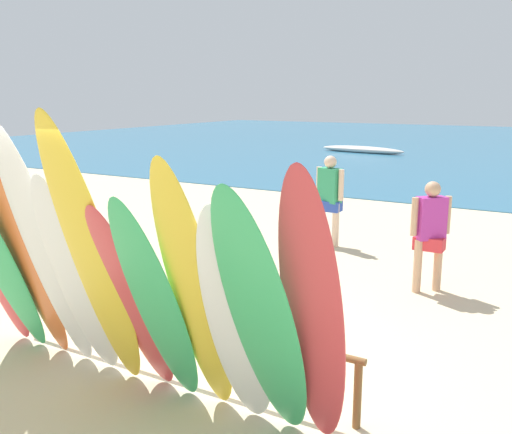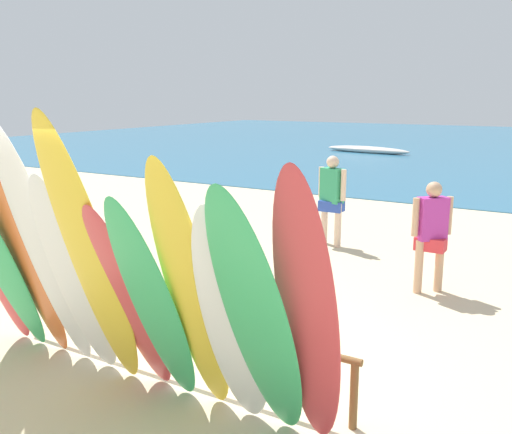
{
  "view_description": "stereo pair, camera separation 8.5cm",
  "coord_description": "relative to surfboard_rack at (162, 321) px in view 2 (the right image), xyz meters",
  "views": [
    {
      "loc": [
        3.45,
        -4.13,
        2.76
      ],
      "look_at": [
        0.0,
        1.87,
        1.25
      ],
      "focal_mm": 39.48,
      "sensor_mm": 36.0,
      "label": 1
    },
    {
      "loc": [
        3.52,
        -4.09,
        2.76
      ],
      "look_at": [
        0.0,
        1.87,
        1.25
      ],
      "focal_mm": 39.48,
      "sensor_mm": 36.0,
      "label": 2
    }
  ],
  "objects": [
    {
      "name": "distant_boat",
      "position": [
        -5.72,
        22.18,
        -0.37
      ],
      "size": [
        4.37,
        1.26,
        0.34
      ],
      "color": "silver",
      "rests_on": "ground"
    },
    {
      "name": "surfboard_yellow_8",
      "position": [
        0.88,
        -0.66,
        0.65
      ],
      "size": [
        0.52,
        0.98,
        2.36
      ],
      "primitive_type": "ellipsoid",
      "rotation": [
        0.36,
        0.0,
        0.06
      ],
      "color": "yellow",
      "rests_on": "ground"
    },
    {
      "name": "beachgoer_midbeach",
      "position": [
        1.75,
        3.73,
        0.39
      ],
      "size": [
        0.47,
        0.44,
        1.59
      ],
      "rotation": [
        0.0,
        0.0,
        3.89
      ],
      "color": "tan",
      "rests_on": "ground"
    },
    {
      "name": "surfboard_orange_2",
      "position": [
        -1.26,
        -0.63,
        0.76
      ],
      "size": [
        0.55,
        0.94,
        2.57
      ],
      "primitive_type": "ellipsoid",
      "rotation": [
        0.33,
        0.0,
        -0.05
      ],
      "color": "orange",
      "rests_on": "ground"
    },
    {
      "name": "surfboard_white_3",
      "position": [
        -0.87,
        -0.65,
        0.76
      ],
      "size": [
        0.54,
        0.96,
        2.58
      ],
      "primitive_type": "ellipsoid",
      "rotation": [
        0.33,
        0.0,
        0.02
      ],
      "color": "white",
      "rests_on": "ground"
    },
    {
      "name": "beachgoer_photographing",
      "position": [
        -0.47,
        5.41,
        0.44
      ],
      "size": [
        0.61,
        0.34,
        1.68
      ],
      "rotation": [
        0.0,
        0.0,
        5.96
      ],
      "color": "beige",
      "rests_on": "ground"
    },
    {
      "name": "surfboard_green_10",
      "position": [
        1.55,
        -0.73,
        0.58
      ],
      "size": [
        0.64,
        1.04,
        2.22
      ],
      "primitive_type": "ellipsoid",
      "rotation": [
        0.4,
        0.0,
        -0.07
      ],
      "color": "#38B266",
      "rests_on": "ground"
    },
    {
      "name": "ground",
      "position": [
        0.0,
        14.0,
        -0.53
      ],
      "size": [
        60.0,
        60.0,
        0.0
      ],
      "primitive_type": "plane",
      "color": "beige"
    },
    {
      "name": "surfboard_white_9",
      "position": [
        1.25,
        -0.62,
        0.49
      ],
      "size": [
        0.61,
        0.82,
        2.03
      ],
      "primitive_type": "ellipsoid",
      "rotation": [
        0.35,
        0.0,
        0.08
      ],
      "color": "white",
      "rests_on": "ground"
    },
    {
      "name": "beach_chair_red",
      "position": [
        -3.0,
        1.82,
        -0.11
      ],
      "size": [
        0.6,
        0.81,
        0.79
      ],
      "rotation": [
        0.0,
        0.0,
        -0.14
      ],
      "color": "#B7B7BC",
      "rests_on": "ground"
    },
    {
      "name": "surfboard_red_11",
      "position": [
        1.91,
        -0.62,
        0.65
      ],
      "size": [
        0.53,
        0.87,
        2.36
      ],
      "primitive_type": "ellipsoid",
      "rotation": [
        0.32,
        0.0,
        0.08
      ],
      "color": "#D13D42",
      "rests_on": "ground"
    },
    {
      "name": "surfboard_green_7",
      "position": [
        0.49,
        -0.67,
        0.49
      ],
      "size": [
        0.54,
        0.93,
        2.03
      ],
      "primitive_type": "ellipsoid",
      "rotation": [
        0.4,
        0.0,
        -0.03
      ],
      "color": "#38B266",
      "rests_on": "ground"
    },
    {
      "name": "surfboard_white_4",
      "position": [
        -0.48,
        -0.63,
        0.53
      ],
      "size": [
        0.62,
        0.93,
        2.13
      ],
      "primitive_type": "ellipsoid",
      "rotation": [
        0.37,
        0.0,
        0.1
      ],
      "color": "white",
      "rests_on": "ground"
    },
    {
      "name": "surfboard_rack",
      "position": [
        0.0,
        0.0,
        0.0
      ],
      "size": [
        4.22,
        0.07,
        0.64
      ],
      "color": "brown",
      "rests_on": "ground"
    },
    {
      "name": "surfboard_yellow_5",
      "position": [
        -0.14,
        -0.74,
        0.81
      ],
      "size": [
        0.57,
        1.06,
        2.68
      ],
      "primitive_type": "ellipsoid",
      "rotation": [
        0.35,
        0.0,
        0.07
      ],
      "color": "yellow",
      "rests_on": "ground"
    },
    {
      "name": "surfboard_red_6",
      "position": [
        0.14,
        -0.59,
        0.43
      ],
      "size": [
        0.62,
        0.91,
        1.91
      ],
      "primitive_type": "ellipsoid",
      "rotation": [
        0.4,
        0.0,
        -0.1
      ],
      "color": "#D13D42",
      "rests_on": "ground"
    }
  ]
}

